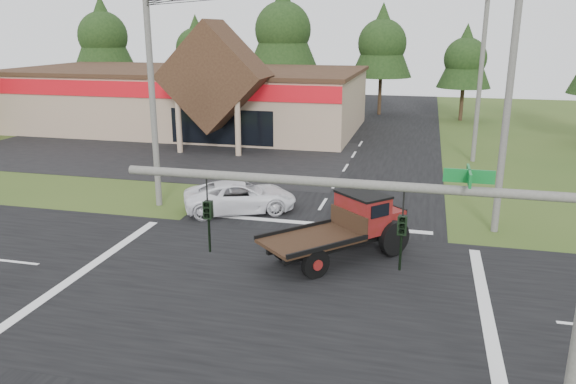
% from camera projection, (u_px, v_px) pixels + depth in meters
% --- Properties ---
extents(ground, '(120.00, 120.00, 0.00)m').
position_uv_depth(ground, '(269.00, 291.00, 18.97)').
color(ground, '#30491A').
rests_on(ground, ground).
extents(road_ns, '(12.00, 120.00, 0.02)m').
position_uv_depth(road_ns, '(269.00, 291.00, 18.97)').
color(road_ns, black).
rests_on(road_ns, ground).
extents(road_ew, '(120.00, 12.00, 0.02)m').
position_uv_depth(road_ew, '(269.00, 290.00, 18.97)').
color(road_ew, black).
rests_on(road_ew, ground).
extents(parking_apron, '(28.00, 14.00, 0.02)m').
position_uv_depth(parking_apron, '(152.00, 153.00, 39.90)').
color(parking_apron, black).
rests_on(parking_apron, ground).
extents(cvs_building, '(30.40, 18.20, 9.19)m').
position_uv_depth(cvs_building, '(188.00, 97.00, 49.38)').
color(cvs_building, tan).
rests_on(cvs_building, ground).
extents(traffic_signal_mast, '(8.12, 0.24, 7.00)m').
position_uv_depth(traffic_signal_mast, '(479.00, 282.00, 9.40)').
color(traffic_signal_mast, '#595651').
rests_on(traffic_signal_mast, ground).
extents(utility_pole_nw, '(2.00, 0.30, 10.50)m').
position_uv_depth(utility_pole_nw, '(152.00, 97.00, 26.77)').
color(utility_pole_nw, '#595651').
rests_on(utility_pole_nw, ground).
extents(utility_pole_ne, '(2.00, 0.30, 11.50)m').
position_uv_depth(utility_pole_ne, '(509.00, 96.00, 22.94)').
color(utility_pole_ne, '#595651').
rests_on(utility_pole_ne, ground).
extents(utility_pole_n, '(2.00, 0.30, 11.20)m').
position_uv_depth(utility_pole_n, '(481.00, 74.00, 36.03)').
color(utility_pole_n, '#595651').
rests_on(utility_pole_n, ground).
extents(tree_row_a, '(6.72, 6.72, 12.12)m').
position_uv_depth(tree_row_a, '(103.00, 34.00, 60.92)').
color(tree_row_a, '#332316').
rests_on(tree_row_a, ground).
extents(tree_row_b, '(5.60, 5.60, 10.10)m').
position_uv_depth(tree_row_b, '(196.00, 46.00, 60.86)').
color(tree_row_b, '#332316').
rests_on(tree_row_b, ground).
extents(tree_row_c, '(7.28, 7.28, 13.13)m').
position_uv_depth(tree_row_c, '(283.00, 27.00, 57.06)').
color(tree_row_c, '#332316').
rests_on(tree_row_c, ground).
extents(tree_row_d, '(6.16, 6.16, 11.11)m').
position_uv_depth(tree_row_d, '(382.00, 41.00, 56.06)').
color(tree_row_d, '#332316').
rests_on(tree_row_d, ground).
extents(tree_row_e, '(5.04, 5.04, 9.09)m').
position_uv_depth(tree_row_e, '(466.00, 57.00, 52.73)').
color(tree_row_e, '#332316').
rests_on(tree_row_e, ground).
extents(antique_flatbed_truck, '(5.73, 5.90, 2.49)m').
position_uv_depth(antique_flatbed_truck, '(338.00, 228.00, 21.29)').
color(antique_flatbed_truck, '#59150C').
rests_on(antique_flatbed_truck, ground).
extents(white_pickup, '(5.92, 4.49, 1.49)m').
position_uv_depth(white_pickup, '(240.00, 196.00, 27.07)').
color(white_pickup, white).
rests_on(white_pickup, ground).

